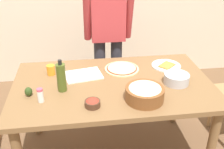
% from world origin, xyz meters
% --- Properties ---
extents(dining_table, '(1.60, 0.96, 0.76)m').
position_xyz_m(dining_table, '(0.00, 0.00, 0.67)').
color(dining_table, brown).
rests_on(dining_table, ground).
extents(person_cook, '(0.49, 0.25, 1.62)m').
position_xyz_m(person_cook, '(0.05, 0.76, 0.94)').
color(person_cook, '#2D2D38').
rests_on(person_cook, ground).
extents(pizza_raw_on_board, '(0.30, 0.30, 0.02)m').
position_xyz_m(pizza_raw_on_board, '(0.11, 0.22, 0.77)').
color(pizza_raw_on_board, beige).
rests_on(pizza_raw_on_board, dining_table).
extents(plate_with_slice, '(0.26, 0.26, 0.02)m').
position_xyz_m(plate_with_slice, '(0.52, 0.23, 0.77)').
color(plate_with_slice, white).
rests_on(plate_with_slice, dining_table).
extents(popcorn_bowl, '(0.28, 0.28, 0.11)m').
position_xyz_m(popcorn_bowl, '(0.19, -0.27, 0.82)').
color(popcorn_bowl, brown).
rests_on(popcorn_bowl, dining_table).
extents(mixing_bowl_steel, '(0.20, 0.20, 0.08)m').
position_xyz_m(mixing_bowl_steel, '(0.50, -0.07, 0.80)').
color(mixing_bowl_steel, '#B7B7BC').
rests_on(mixing_bowl_steel, dining_table).
extents(small_sauce_bowl, '(0.11, 0.11, 0.06)m').
position_xyz_m(small_sauce_bowl, '(-0.18, -0.31, 0.79)').
color(small_sauce_bowl, '#4C2D1E').
rests_on(small_sauce_bowl, dining_table).
extents(olive_oil_bottle, '(0.07, 0.07, 0.26)m').
position_xyz_m(olive_oil_bottle, '(-0.40, -0.06, 0.87)').
color(olive_oil_bottle, '#47561E').
rests_on(olive_oil_bottle, dining_table).
extents(cup_orange, '(0.07, 0.07, 0.08)m').
position_xyz_m(cup_orange, '(-0.50, 0.22, 0.80)').
color(cup_orange, orange).
rests_on(cup_orange, dining_table).
extents(salt_shaker, '(0.04, 0.04, 0.11)m').
position_xyz_m(salt_shaker, '(-0.55, -0.20, 0.81)').
color(salt_shaker, white).
rests_on(salt_shaker, dining_table).
extents(cutting_board_white, '(0.34, 0.27, 0.01)m').
position_xyz_m(cutting_board_white, '(-0.23, 0.15, 0.77)').
color(cutting_board_white, white).
rests_on(cutting_board_white, dining_table).
extents(avocado, '(0.06, 0.06, 0.07)m').
position_xyz_m(avocado, '(-0.64, -0.11, 0.80)').
color(avocado, '#2D4219').
rests_on(avocado, dining_table).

